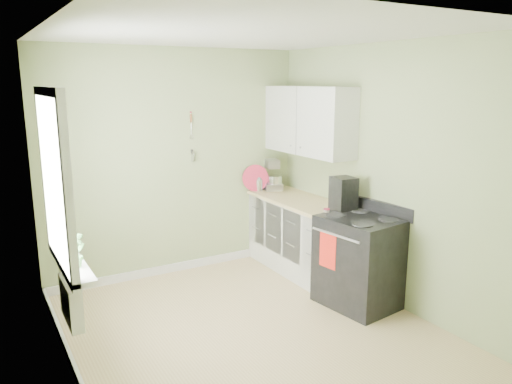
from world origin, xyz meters
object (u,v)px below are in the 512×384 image
stand_mixer (271,175)px  coffee_maker (343,196)px  kettle (259,184)px  stove (360,261)px

stand_mixer → coffee_maker: bearing=-88.9°
stand_mixer → coffee_maker: (0.03, -1.44, -0.00)m
stand_mixer → kettle: size_ratio=2.49×
stove → kettle: bearing=95.6°
stove → kettle: (-0.17, 1.78, 0.52)m
stand_mixer → coffee_maker: 1.44m
coffee_maker → stove: bearing=-98.1°
stove → stand_mixer: (0.03, 1.81, 0.62)m
coffee_maker → kettle: bearing=99.1°
kettle → coffee_maker: 1.44m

